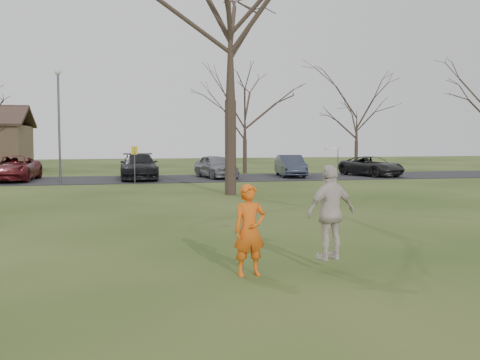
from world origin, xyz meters
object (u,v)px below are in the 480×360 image
big_tree (230,36)px  lamp_post (59,111)px  car_3 (139,166)px  player_defender (250,230)px  catching_play (331,212)px  car_2 (13,168)px  car_4 (216,166)px  car_5 (290,166)px  car_6 (372,166)px

big_tree → lamp_post: bearing=136.8°
car_3 → big_tree: big_tree is taller
car_3 → big_tree: (3.66, -9.81, 6.18)m
player_defender → car_3: size_ratio=0.31×
big_tree → player_defender: bearing=-100.1°
car_3 → catching_play: (2.62, -24.42, 0.32)m
big_tree → catching_play: bearing=-94.1°
car_2 → big_tree: big_tree is taller
player_defender → lamp_post: size_ratio=0.27×
car_2 → player_defender: bearing=-67.3°
car_4 → car_5: 4.92m
catching_play → car_4: bearing=85.0°
player_defender → car_5: (8.62, 24.67, -0.11)m
car_2 → car_5: 16.88m
player_defender → car_3: (-1.06, 24.37, -0.03)m
catching_play → car_6: bearing=62.7°
car_4 → car_6: bearing=-14.2°
car_3 → car_5: car_3 is taller
car_3 → car_2: bearing=178.7°
car_6 → car_5: bearing=153.9°
car_2 → car_4: size_ratio=1.24×
lamp_post → car_4: bearing=15.2°
player_defender → car_5: bearing=64.7°
catching_play → lamp_post: bearing=107.5°
catching_play → big_tree: bearing=85.9°
car_2 → car_6: (22.24, -0.62, -0.09)m
player_defender → catching_play: (1.57, -0.04, 0.29)m
car_3 → car_4: bearing=2.8°
player_defender → car_6: bearing=53.8°
big_tree → car_3: bearing=110.5°
car_2 → catching_play: (9.83, -24.68, 0.37)m
catching_play → car_3: bearing=96.1°
car_2 → lamp_post: size_ratio=0.84×
catching_play → lamp_post: lamp_post is taller
car_3 → big_tree: bearing=-68.7°
player_defender → car_4: 24.82m
car_6 → lamp_post: bearing=166.5°
car_5 → catching_play: (-7.06, -24.71, 0.40)m
catching_play → big_tree: big_tree is taller
car_4 → lamp_post: size_ratio=0.68×
lamp_post → car_3: bearing=28.0°
car_5 → car_6: (5.36, -0.65, -0.05)m
big_tree → car_4: bearing=83.7°
car_3 → car_6: bearing=-0.5°
player_defender → big_tree: big_tree is taller
car_2 → catching_play: catching_play is taller
car_3 → player_defender: bearing=-86.7°
car_2 → big_tree: size_ratio=0.38×
car_6 → lamp_post: 19.75m
player_defender → car_4: size_ratio=0.40×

